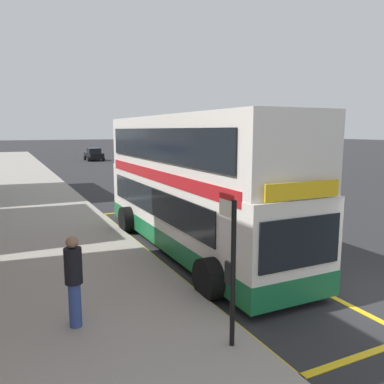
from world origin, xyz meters
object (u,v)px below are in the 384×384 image
(double_decker_bus, at_px, (191,188))
(parked_car_white_kerbside, at_px, (145,161))
(bus_stop_sign, at_px, (231,258))
(pedestrian_waiting_near_sign, at_px, (74,277))
(parked_car_black_far, at_px, (94,154))

(double_decker_bus, height_order, parked_car_white_kerbside, double_decker_bus)
(bus_stop_sign, distance_m, pedestrian_waiting_near_sign, 3.08)
(bus_stop_sign, height_order, parked_car_white_kerbside, bus_stop_sign)
(pedestrian_waiting_near_sign, bearing_deg, parked_car_white_kerbside, 68.62)
(double_decker_bus, relative_size, parked_car_white_kerbside, 2.56)
(double_decker_bus, height_order, parked_car_black_far, double_decker_bus)
(parked_car_black_far, distance_m, pedestrian_waiting_near_sign, 45.11)
(double_decker_bus, relative_size, pedestrian_waiting_near_sign, 5.89)
(parked_car_white_kerbside, bearing_deg, pedestrian_waiting_near_sign, -110.79)
(parked_car_white_kerbside, bearing_deg, parked_car_black_far, 99.70)
(parked_car_black_far, height_order, parked_car_white_kerbside, same)
(parked_car_black_far, relative_size, pedestrian_waiting_near_sign, 2.30)
(double_decker_bus, height_order, pedestrian_waiting_near_sign, double_decker_bus)
(bus_stop_sign, bearing_deg, parked_car_black_far, 81.11)
(double_decker_bus, xyz_separation_m, bus_stop_sign, (-2.05, -5.91, -0.33))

